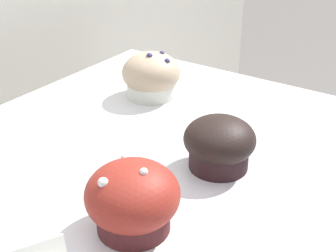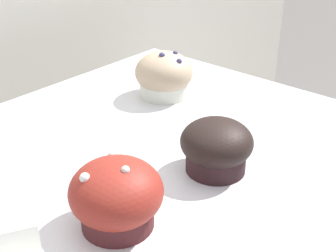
% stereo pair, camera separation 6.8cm
% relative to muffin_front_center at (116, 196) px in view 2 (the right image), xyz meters
% --- Properties ---
extents(muffin_front_center, '(0.11, 0.11, 0.09)m').
position_rel_muffin_front_center_xyz_m(muffin_front_center, '(0.00, 0.00, 0.00)').
color(muffin_front_center, '#4B1E20').
rests_on(muffin_front_center, display_counter).
extents(muffin_back_left, '(0.11, 0.11, 0.09)m').
position_rel_muffin_front_center_xyz_m(muffin_back_left, '(0.32, 0.21, -0.00)').
color(muffin_back_left, silver).
rests_on(muffin_back_left, display_counter).
extents(muffin_back_right, '(0.10, 0.10, 0.08)m').
position_rel_muffin_front_center_xyz_m(muffin_back_right, '(0.17, -0.02, -0.00)').
color(muffin_back_right, black).
rests_on(muffin_back_right, display_counter).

